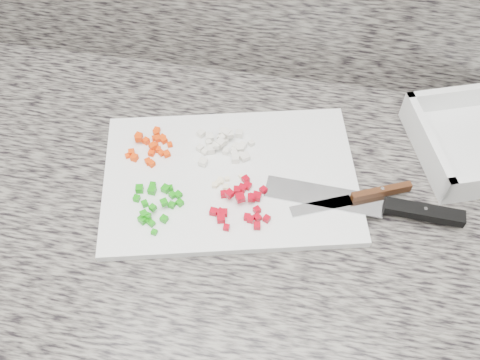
% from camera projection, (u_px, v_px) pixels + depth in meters
% --- Properties ---
extents(cabinet, '(3.92, 0.62, 0.86)m').
position_uv_depth(cabinet, '(238.00, 307.00, 1.26)').
color(cabinet, silver).
rests_on(cabinet, ground).
extents(countertop, '(3.96, 0.64, 0.04)m').
position_uv_depth(countertop, '(237.00, 203.00, 0.89)').
color(countertop, slate).
rests_on(countertop, cabinet).
extents(cutting_board, '(0.47, 0.37, 0.01)m').
position_uv_depth(cutting_board, '(230.00, 178.00, 0.89)').
color(cutting_board, silver).
rests_on(cutting_board, countertop).
extents(carrot_pile, '(0.08, 0.08, 0.02)m').
position_uv_depth(carrot_pile, '(150.00, 146.00, 0.91)').
color(carrot_pile, '#E73905').
rests_on(carrot_pile, cutting_board).
extents(onion_pile, '(0.10, 0.09, 0.02)m').
position_uv_depth(onion_pile, '(225.00, 145.00, 0.91)').
color(onion_pile, silver).
rests_on(onion_pile, cutting_board).
extents(green_pepper_pile, '(0.08, 0.09, 0.02)m').
position_uv_depth(green_pepper_pile, '(155.00, 203.00, 0.84)').
color(green_pepper_pile, '#138B0C').
rests_on(green_pepper_pile, cutting_board).
extents(red_pepper_pile, '(0.10, 0.11, 0.02)m').
position_uv_depth(red_pepper_pile, '(242.00, 204.00, 0.84)').
color(red_pepper_pile, '#A10212').
rests_on(red_pepper_pile, cutting_board).
extents(garlic_pile, '(0.05, 0.04, 0.01)m').
position_uv_depth(garlic_pile, '(223.00, 183.00, 0.87)').
color(garlic_pile, beige).
rests_on(garlic_pile, cutting_board).
extents(chef_knife, '(0.31, 0.05, 0.02)m').
position_uv_depth(chef_knife, '(389.00, 207.00, 0.84)').
color(chef_knife, '#B9BCC0').
rests_on(chef_knife, cutting_board).
extents(paring_knife, '(0.19, 0.09, 0.02)m').
position_uv_depth(paring_knife, '(366.00, 195.00, 0.85)').
color(paring_knife, '#B9BCC0').
rests_on(paring_knife, cutting_board).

